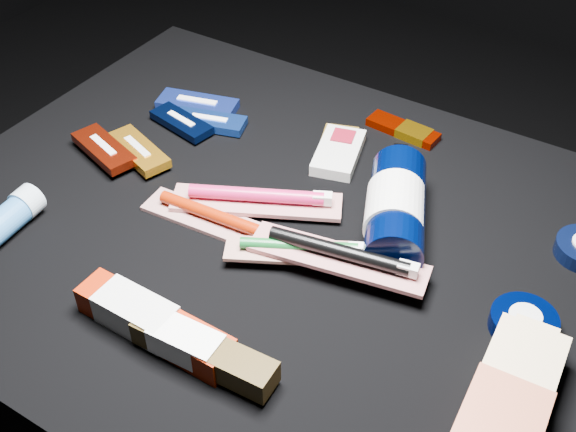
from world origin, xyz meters
The scene contains 20 objects.
ground centered at (0.00, 0.00, 0.00)m, with size 3.00×3.00×0.00m, color black.
cloth_table centered at (0.00, 0.00, 0.20)m, with size 0.98×0.78×0.40m, color black.
luna_bar_0 centered at (-0.27, 0.18, 0.41)m, with size 0.14×0.08×0.02m.
luna_bar_1 centered at (-0.22, 0.15, 0.41)m, with size 0.12×0.07×0.02m.
luna_bar_2 centered at (-0.25, 0.12, 0.41)m, with size 0.12×0.06×0.01m.
luna_bar_3 centered at (-0.26, 0.02, 0.41)m, with size 0.13×0.08×0.02m.
luna_bar_4 centered at (-0.30, 0.00, 0.42)m, with size 0.13×0.08×0.02m.
clif_bar_0 centered at (-0.01, 0.20, 0.41)m, with size 0.08×0.11×0.02m.
clif_bar_1 centered at (0.00, 0.19, 0.41)m, with size 0.09×0.13×0.02m.
power_bar centered at (0.06, 0.30, 0.41)m, with size 0.12×0.05×0.01m.
lotion_bottle centered at (0.14, 0.08, 0.44)m, with size 0.14×0.24×0.08m.
cream_tin_lower centered at (0.34, 0.00, 0.41)m, with size 0.08×0.08×0.02m.
bodywash_bottle centered at (0.37, -0.14, 0.42)m, with size 0.09×0.23×0.05m.
deodorant_stick centered at (-0.30, -0.19, 0.42)m, with size 0.05×0.11×0.04m.
toothbrush_pack_0 centered at (-0.07, -0.04, 0.41)m, with size 0.22×0.07×0.02m.
toothbrush_pack_1 centered at (-0.04, 0.02, 0.42)m, with size 0.24×0.15×0.03m.
toothbrush_pack_2 centered at (0.06, -0.04, 0.42)m, with size 0.19×0.13×0.02m.
toothbrush_pack_3 centered at (0.12, -0.03, 0.43)m, with size 0.24×0.09×0.03m.
toothpaste_carton_red centered at (-0.03, -0.23, 0.42)m, with size 0.21×0.05×0.04m.
toothpaste_carton_green centered at (0.05, -0.23, 0.42)m, with size 0.18×0.05×0.03m.
Camera 1 is at (0.40, -0.61, 1.06)m, focal length 45.00 mm.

